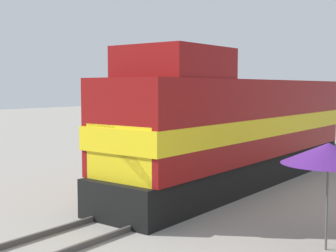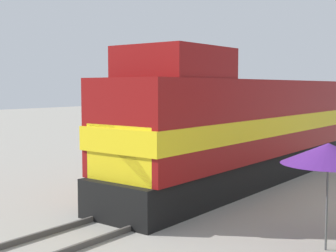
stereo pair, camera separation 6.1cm
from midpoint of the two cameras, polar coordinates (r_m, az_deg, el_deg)
The scene contains 5 objects.
ground_plane at distance 15.72m, azimuth 2.14°, elevation -9.10°, with size 120.00×120.00×0.00m, color gray.
rail_near at distance 16.12m, azimuth 0.03°, elevation -8.48°, with size 0.08×37.55×0.15m, color #4C4742.
rail_far at distance 15.31m, azimuth 4.36°, elevation -9.20°, with size 0.08×37.55×0.15m, color #4C4742.
locomotive at distance 18.14m, azimuth 8.21°, elevation -0.33°, with size 2.90×14.57×5.01m.
vendor_umbrella at distance 11.30m, azimuth 18.82°, elevation -3.19°, with size 2.15×2.15×2.50m.
Camera 1 is at (8.79, -12.48, 3.78)m, focal length 50.00 mm.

